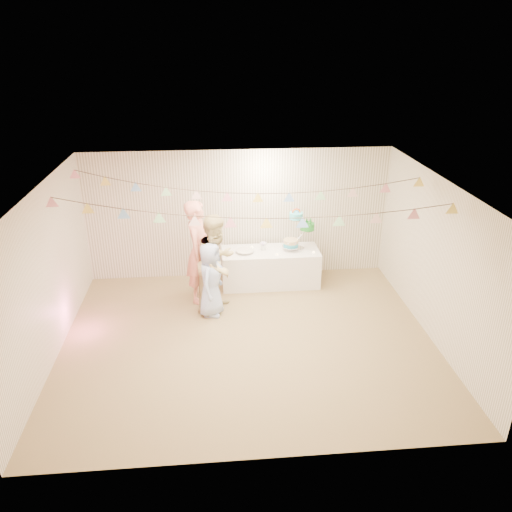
{
  "coord_description": "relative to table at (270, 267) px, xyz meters",
  "views": [
    {
      "loc": [
        -0.5,
        -6.87,
        4.61
      ],
      "look_at": [
        0.2,
        0.8,
        1.15
      ],
      "focal_mm": 35.0,
      "sensor_mm": 36.0,
      "label": 1
    }
  ],
  "objects": [
    {
      "name": "back_wall",
      "position": [
        -0.59,
        0.5,
        0.94
      ],
      "size": [
        6.0,
        6.0,
        0.0
      ],
      "primitive_type": "plane",
      "color": "white",
      "rests_on": "ground"
    },
    {
      "name": "tealight_0",
      "position": [
        -0.8,
        -0.15,
        0.37
      ],
      "size": [
        0.04,
        0.04,
        0.03
      ],
      "primitive_type": "cylinder",
      "color": "#FFD88C",
      "rests_on": "table"
    },
    {
      "name": "platter",
      "position": [
        -0.51,
        -0.05,
        0.4
      ],
      "size": [
        0.35,
        0.35,
        0.02
      ],
      "primitive_type": "cylinder",
      "color": "white",
      "rests_on": "table"
    },
    {
      "name": "person_adult_b",
      "position": [
        -1.06,
        -0.9,
        0.54
      ],
      "size": [
        1.08,
        1.11,
        1.8
      ],
      "primitive_type": "imported",
      "rotation": [
        0.0,
        0.0,
        0.9
      ],
      "color": "tan",
      "rests_on": "floor"
    },
    {
      "name": "cake_top_tier",
      "position": [
        0.49,
        0.02,
        1.02
      ],
      "size": [
        0.25,
        0.25,
        0.19
      ],
      "primitive_type": null,
      "color": "#41C3CE",
      "rests_on": "cake_stand"
    },
    {
      "name": "cake_middle",
      "position": [
        0.73,
        0.14,
        0.75
      ],
      "size": [
        0.27,
        0.27,
        0.22
      ],
      "primitive_type": null,
      "color": "#1B8025",
      "rests_on": "cake_stand"
    },
    {
      "name": "tealight_1",
      "position": [
        -0.35,
        0.18,
        0.37
      ],
      "size": [
        0.04,
        0.04,
        0.03
      ],
      "primitive_type": "cylinder",
      "color": "#FFD88C",
      "rests_on": "table"
    },
    {
      "name": "tealight_2",
      "position": [
        0.1,
        -0.22,
        0.37
      ],
      "size": [
        0.04,
        0.04,
        0.03
      ],
      "primitive_type": "cylinder",
      "color": "#FFD88C",
      "rests_on": "table"
    },
    {
      "name": "ceiling",
      "position": [
        -0.59,
        -2.0,
        2.24
      ],
      "size": [
        6.0,
        6.0,
        0.0
      ],
      "primitive_type": "plane",
      "color": "white",
      "rests_on": "ground"
    },
    {
      "name": "table",
      "position": [
        0.0,
        0.0,
        0.0
      ],
      "size": [
        1.9,
        0.76,
        0.71
      ],
      "primitive_type": "cube",
      "color": "white",
      "rests_on": "floor"
    },
    {
      "name": "person_child",
      "position": [
        -1.18,
        -1.08,
        0.32
      ],
      "size": [
        0.62,
        0.77,
        1.36
      ],
      "primitive_type": "imported",
      "rotation": [
        0.0,
        0.0,
        1.26
      ],
      "color": "#A5BAEA",
      "rests_on": "floor"
    },
    {
      "name": "tealight_4",
      "position": [
        0.82,
        -0.18,
        0.37
      ],
      "size": [
        0.04,
        0.04,
        0.03
      ],
      "primitive_type": "cylinder",
      "color": "#FFD88C",
      "rests_on": "table"
    },
    {
      "name": "right_wall",
      "position": [
        2.41,
        -2.0,
        0.94
      ],
      "size": [
        5.0,
        5.0,
        0.0
      ],
      "primitive_type": "plane",
      "color": "white",
      "rests_on": "ground"
    },
    {
      "name": "posy",
      "position": [
        -0.14,
        0.05,
        0.48
      ],
      "size": [
        0.15,
        0.15,
        0.17
      ],
      "primitive_type": null,
      "color": "white",
      "rests_on": "table"
    },
    {
      "name": "floor",
      "position": [
        -0.59,
        -2.0,
        -0.36
      ],
      "size": [
        6.0,
        6.0,
        0.0
      ],
      "primitive_type": "plane",
      "color": "olive",
      "rests_on": "ground"
    },
    {
      "name": "cake_bottom",
      "position": [
        0.4,
        -0.01,
        0.48
      ],
      "size": [
        0.31,
        0.31,
        0.15
      ],
      "primitive_type": null,
      "color": "teal",
      "rests_on": "cake_stand"
    },
    {
      "name": "tealight_3",
      "position": [
        0.35,
        0.22,
        0.37
      ],
      "size": [
        0.04,
        0.04,
        0.03
      ],
      "primitive_type": "cylinder",
      "color": "#FFD88C",
      "rests_on": "table"
    },
    {
      "name": "left_wall",
      "position": [
        -3.59,
        -2.0,
        0.94
      ],
      "size": [
        5.0,
        5.0,
        0.0
      ],
      "primitive_type": "plane",
      "color": "white",
      "rests_on": "ground"
    },
    {
      "name": "bunting_back",
      "position": [
        -0.59,
        -0.9,
        1.99
      ],
      "size": [
        5.6,
        1.1,
        0.4
      ],
      "primitive_type": null,
      "color": "pink",
      "rests_on": "ceiling"
    },
    {
      "name": "bunting_front",
      "position": [
        -0.59,
        -2.2,
        1.96
      ],
      "size": [
        5.6,
        0.9,
        0.36
      ],
      "primitive_type": null,
      "color": "#72A5E5",
      "rests_on": "ceiling"
    },
    {
      "name": "front_wall",
      "position": [
        -0.59,
        -4.5,
        0.94
      ],
      "size": [
        6.0,
        6.0,
        0.0
      ],
      "primitive_type": "plane",
      "color": "white",
      "rests_on": "ground"
    },
    {
      "name": "cake_stand",
      "position": [
        0.55,
        0.05,
        0.79
      ],
      "size": [
        0.7,
        0.41,
        0.79
      ],
      "primitive_type": null,
      "color": "silver",
      "rests_on": "table"
    },
    {
      "name": "person_adult_a",
      "position": [
        -1.37,
        -0.5,
        0.61
      ],
      "size": [
        0.62,
        0.8,
        1.94
      ],
      "primitive_type": "imported",
      "rotation": [
        0.0,
        0.0,
        1.33
      ],
      "color": "#F1927E",
      "rests_on": "floor"
    }
  ]
}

